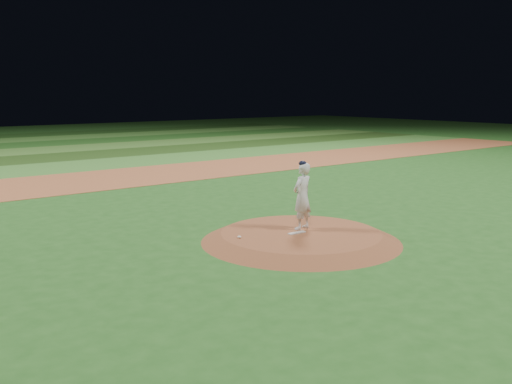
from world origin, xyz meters
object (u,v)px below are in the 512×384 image
pitchers_mound (301,237)px  pitcher_on_mound (302,196)px  rosin_bag (239,237)px  pitching_rubber (297,233)px

pitchers_mound → pitcher_on_mound: pitcher_on_mound is taller
pitchers_mound → rosin_bag: (-1.70, 0.55, 0.15)m
rosin_bag → pitcher_on_mound: bearing=-8.2°
rosin_bag → pitcher_on_mound: 2.20m
pitching_rubber → pitcher_on_mound: size_ratio=0.28×
rosin_bag → pitcher_on_mound: pitcher_on_mound is taller
pitcher_on_mound → pitchers_mound: bearing=-136.4°
rosin_bag → pitcher_on_mound: size_ratio=0.06×
pitching_rubber → rosin_bag: rosin_bag is taller
pitchers_mound → rosin_bag: bearing=162.0°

